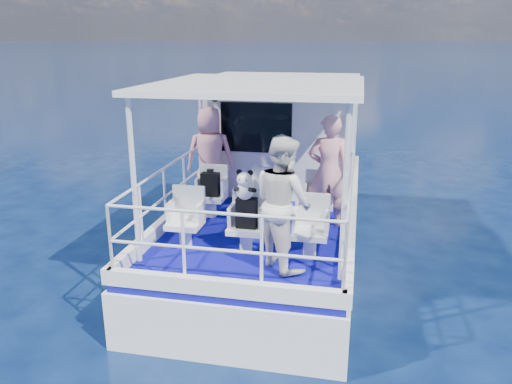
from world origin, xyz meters
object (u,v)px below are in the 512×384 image
(passenger_port_fwd, at_px, (210,155))
(passenger_stbd_aft, at_px, (283,202))
(backpack_center, at_px, (247,213))
(panda, at_px, (245,185))

(passenger_port_fwd, relative_size, passenger_stbd_aft, 0.99)
(backpack_center, distance_m, panda, 0.41)
(passenger_port_fwd, height_order, passenger_stbd_aft, passenger_stbd_aft)
(passenger_stbd_aft, distance_m, backpack_center, 0.69)
(backpack_center, relative_size, panda, 1.05)
(passenger_port_fwd, xyz_separation_m, backpack_center, (1.15, -2.12, -0.28))
(passenger_port_fwd, distance_m, backpack_center, 2.43)
(panda, bearing_deg, passenger_port_fwd, 117.88)
(passenger_port_fwd, bearing_deg, panda, 101.97)
(passenger_port_fwd, distance_m, passenger_stbd_aft, 2.96)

